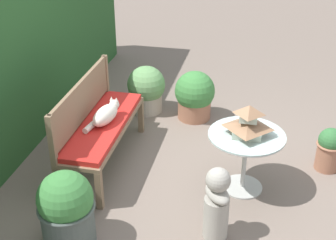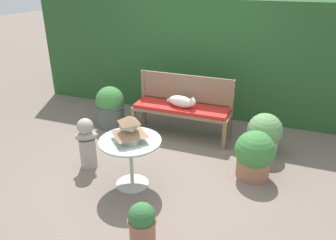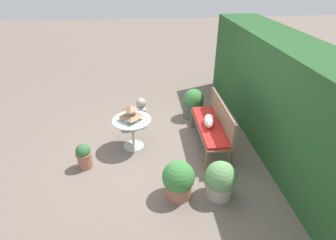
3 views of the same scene
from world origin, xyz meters
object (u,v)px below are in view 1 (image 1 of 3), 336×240
at_px(potted_plant_path_edge, 329,148).
at_px(garden_bust, 217,203).
at_px(potted_plant_table_far, 146,89).
at_px(patio_table, 246,146).
at_px(cat, 105,115).
at_px(potted_plant_bench_right, 66,209).
at_px(potted_plant_bench_left, 195,96).
at_px(pagoda_birdhouse, 248,122).
at_px(garden_bench, 103,128).

bearing_deg(potted_plant_path_edge, garden_bust, 140.97).
bearing_deg(potted_plant_table_far, garden_bust, -151.38).
distance_m(patio_table, garden_bust, 0.78).
distance_m(cat, potted_plant_table_far, 1.33).
bearing_deg(potted_plant_table_far, potted_plant_bench_right, 179.26).
bearing_deg(potted_plant_table_far, potted_plant_bench_left, -95.29).
bearing_deg(pagoda_birdhouse, garden_bench, 84.86).
bearing_deg(potted_plant_path_edge, potted_plant_bench_right, 125.77).
distance_m(cat, garden_bust, 1.58).
bearing_deg(garden_bust, potted_plant_path_edge, -75.01).
bearing_deg(potted_plant_path_edge, potted_plant_table_far, 68.15).
distance_m(garden_bust, potted_plant_bench_left, 2.18).
bearing_deg(potted_plant_bench_left, garden_bust, -165.67).
bearing_deg(patio_table, pagoda_birdhouse, -116.57).
bearing_deg(garden_bench, garden_bust, -123.74).
bearing_deg(garden_bench, potted_plant_path_edge, -80.27).
relative_size(garden_bust, potted_plant_bench_right, 1.00).
xyz_separation_m(cat, potted_plant_bench_left, (1.23, -0.74, -0.29)).
height_order(garden_bench, potted_plant_table_far, potted_plant_table_far).
relative_size(garden_bust, potted_plant_table_far, 1.14).
xyz_separation_m(patio_table, potted_plant_bench_right, (-1.09, 1.40, -0.14)).
xyz_separation_m(pagoda_birdhouse, potted_plant_table_far, (1.43, 1.37, -0.46)).
relative_size(garden_bust, potted_plant_path_edge, 1.46).
distance_m(potted_plant_bench_right, potted_plant_table_far, 2.52).
relative_size(patio_table, potted_plant_bench_left, 1.18).
relative_size(cat, potted_plant_table_far, 0.84).
height_order(patio_table, pagoda_birdhouse, pagoda_birdhouse).
distance_m(cat, potted_plant_bench_right, 1.26).
relative_size(cat, pagoda_birdhouse, 1.44).
bearing_deg(potted_plant_path_edge, potted_plant_bench_left, 62.20).
xyz_separation_m(garden_bust, potted_plant_table_far, (2.17, 1.19, -0.05)).
bearing_deg(pagoda_birdhouse, patio_table, 63.43).
relative_size(garden_bench, pagoda_birdhouse, 4.26).
xyz_separation_m(garden_bench, cat, (0.01, -0.03, 0.16)).
relative_size(patio_table, pagoda_birdhouse, 2.05).
bearing_deg(potted_plant_path_edge, cat, 99.69).
bearing_deg(cat, potted_plant_bench_right, -166.50).
height_order(garden_bust, potted_plant_path_edge, garden_bust).
bearing_deg(patio_table, potted_plant_path_edge, -57.85).
xyz_separation_m(garden_bust, potted_plant_path_edge, (1.28, -1.04, -0.10)).
xyz_separation_m(patio_table, garden_bust, (-0.74, 0.18, -0.14)).
distance_m(pagoda_birdhouse, potted_plant_bench_right, 1.82).
relative_size(garden_bench, potted_plant_table_far, 2.49).
xyz_separation_m(pagoda_birdhouse, potted_plant_path_edge, (0.54, -0.86, -0.51)).
relative_size(patio_table, potted_plant_bench_right, 1.05).
relative_size(garden_bench, potted_plant_bench_left, 2.45).
bearing_deg(potted_plant_path_edge, pagoda_birdhouse, 122.15).
xyz_separation_m(potted_plant_bench_right, potted_plant_table_far, (2.52, -0.03, -0.05)).
bearing_deg(potted_plant_bench_left, pagoda_birdhouse, -152.19).
xyz_separation_m(patio_table, potted_plant_bench_left, (1.37, 0.72, -0.19)).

